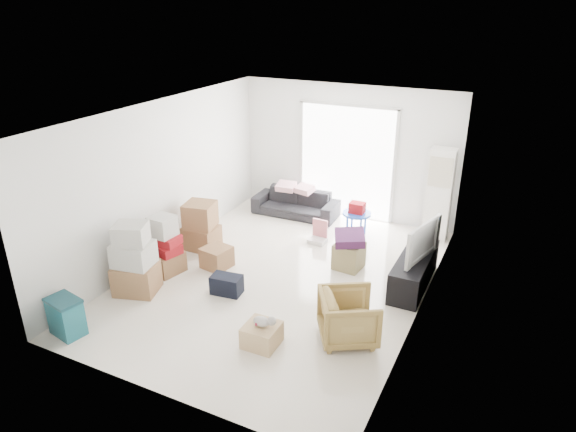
% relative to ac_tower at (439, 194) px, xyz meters
% --- Properties ---
extents(room_shell, '(4.98, 6.48, 3.18)m').
position_rel_ac_tower_xyz_m(room_shell, '(-1.95, -2.65, 0.48)').
color(room_shell, white).
rests_on(room_shell, ground).
extents(sliding_door, '(2.10, 0.04, 2.33)m').
position_rel_ac_tower_xyz_m(sliding_door, '(-1.95, 0.33, 0.37)').
color(sliding_door, white).
rests_on(sliding_door, room_shell).
extents(ac_tower, '(0.45, 0.30, 1.75)m').
position_rel_ac_tower_xyz_m(ac_tower, '(0.00, 0.00, 0.00)').
color(ac_tower, white).
rests_on(ac_tower, room_shell).
extents(tv_console, '(0.46, 1.52, 0.51)m').
position_rel_ac_tower_xyz_m(tv_console, '(0.05, -1.94, -0.62)').
color(tv_console, black).
rests_on(tv_console, room_shell).
extents(television, '(0.83, 1.14, 0.13)m').
position_rel_ac_tower_xyz_m(television, '(0.05, -1.94, -0.30)').
color(television, black).
rests_on(television, tv_console).
extents(sofa, '(1.79, 0.57, 0.69)m').
position_rel_ac_tower_xyz_m(sofa, '(-2.85, -0.15, -0.53)').
color(sofa, '#242529').
rests_on(sofa, room_shell).
extents(pillow_left, '(0.40, 0.33, 0.12)m').
position_rel_ac_tower_xyz_m(pillow_left, '(-3.06, -0.17, -0.12)').
color(pillow_left, '#F4B2B9').
rests_on(pillow_left, sofa).
extents(pillow_right, '(0.44, 0.39, 0.13)m').
position_rel_ac_tower_xyz_m(pillow_right, '(-2.65, -0.15, -0.12)').
color(pillow_right, '#F4B2B9').
rests_on(pillow_right, sofa).
extents(armchair, '(0.96, 0.97, 0.75)m').
position_rel_ac_tower_xyz_m(armchair, '(-0.40, -3.71, -0.50)').
color(armchair, '#A98B4B').
rests_on(armchair, room_shell).
extents(storage_bins, '(0.52, 0.41, 0.54)m').
position_rel_ac_tower_xyz_m(storage_bins, '(-3.85, -5.27, -0.60)').
color(storage_bins, '#175C6A').
rests_on(storage_bins, room_shell).
extents(box_stack_a, '(0.75, 0.68, 1.14)m').
position_rel_ac_tower_xyz_m(box_stack_a, '(-3.75, -4.00, -0.36)').
color(box_stack_a, '#8F5D40').
rests_on(box_stack_a, room_shell).
extents(box_stack_b, '(0.61, 0.58, 0.99)m').
position_rel_ac_tower_xyz_m(box_stack_b, '(-3.75, -3.29, -0.44)').
color(box_stack_b, '#8F5D40').
rests_on(box_stack_b, room_shell).
extents(box_stack_c, '(0.60, 0.60, 0.88)m').
position_rel_ac_tower_xyz_m(box_stack_c, '(-3.72, -2.31, -0.45)').
color(box_stack_c, '#8F5D40').
rests_on(box_stack_c, room_shell).
extents(loose_box, '(0.50, 0.50, 0.36)m').
position_rel_ac_tower_xyz_m(loose_box, '(-3.08, -2.79, -0.70)').
color(loose_box, '#8F5D40').
rests_on(loose_box, room_shell).
extents(duffel_bag, '(0.50, 0.33, 0.30)m').
position_rel_ac_tower_xyz_m(duffel_bag, '(-2.47, -3.44, -0.73)').
color(duffel_bag, black).
rests_on(duffel_bag, room_shell).
extents(ottoman, '(0.48, 0.48, 0.44)m').
position_rel_ac_tower_xyz_m(ottoman, '(-1.07, -1.84, -0.65)').
color(ottoman, '#908853').
rests_on(ottoman, room_shell).
extents(blanket, '(0.64, 0.64, 0.14)m').
position_rel_ac_tower_xyz_m(blanket, '(-1.07, -1.84, -0.36)').
color(blanket, '#542255').
rests_on(blanket, ottoman).
extents(kids_table, '(0.55, 0.55, 0.67)m').
position_rel_ac_tower_xyz_m(kids_table, '(-1.38, -0.55, -0.39)').
color(kids_table, blue).
rests_on(kids_table, room_shell).
extents(toy_walker, '(0.33, 0.29, 0.42)m').
position_rel_ac_tower_xyz_m(toy_walker, '(-1.91, -1.14, -0.76)').
color(toy_walker, silver).
rests_on(toy_walker, room_shell).
extents(wood_crate, '(0.45, 0.45, 0.29)m').
position_rel_ac_tower_xyz_m(wood_crate, '(-1.37, -4.32, -0.73)').
color(wood_crate, tan).
rests_on(wood_crate, room_shell).
extents(plush_bunny, '(0.31, 0.18, 0.16)m').
position_rel_ac_tower_xyz_m(plush_bunny, '(-1.34, -4.32, -0.51)').
color(plush_bunny, '#B2ADA8').
rests_on(plush_bunny, wood_crate).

